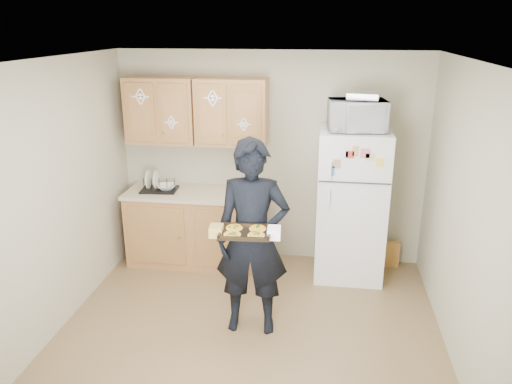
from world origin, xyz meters
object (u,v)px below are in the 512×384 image
(microwave, at_px, (357,115))
(dish_rack, at_px, (159,184))
(refrigerator, at_px, (351,205))
(baking_tray, at_px, (245,233))
(person, at_px, (252,239))

(microwave, relative_size, dish_rack, 1.43)
(refrigerator, distance_m, microwave, 1.01)
(microwave, distance_m, dish_rack, 2.40)
(baking_tray, height_order, microwave, microwave)
(refrigerator, xyz_separation_m, microwave, (-0.00, -0.05, 1.01))
(refrigerator, distance_m, person, 1.54)
(refrigerator, bearing_deg, microwave, -91.10)
(dish_rack, bearing_deg, person, -44.30)
(microwave, bearing_deg, dish_rack, 170.43)
(refrigerator, xyz_separation_m, dish_rack, (-2.24, 0.04, 0.13))
(baking_tray, distance_m, microwave, 1.91)
(person, height_order, microwave, microwave)
(microwave, bearing_deg, refrigerator, 81.71)
(baking_tray, distance_m, dish_rack, 2.03)
(refrigerator, bearing_deg, person, -127.14)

